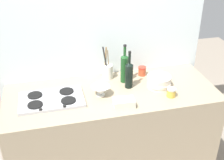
{
  "coord_description": "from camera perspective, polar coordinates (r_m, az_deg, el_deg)",
  "views": [
    {
      "loc": [
        -0.51,
        -2.09,
        2.23
      ],
      "look_at": [
        0.0,
        0.0,
        1.02
      ],
      "focal_mm": 47.63,
      "sensor_mm": 36.0,
      "label": 1
    }
  ],
  "objects": [
    {
      "name": "stovetop_hob",
      "position": [
        2.45,
        -11.52,
        -3.66
      ],
      "size": [
        0.52,
        0.32,
        0.04
      ],
      "color": "#B2B2B7",
      "rests_on": "counter_block"
    },
    {
      "name": "condiment_jar_front",
      "position": [
        2.5,
        11.31,
        -2.35
      ],
      "size": [
        0.08,
        0.08,
        0.07
      ],
      "color": "gold",
      "rests_on": "counter_block"
    },
    {
      "name": "mixing_bowl",
      "position": [
        2.46,
        -2.21,
        -2.0
      ],
      "size": [
        0.16,
        0.16,
        0.09
      ],
      "color": "white",
      "rests_on": "counter_block"
    },
    {
      "name": "counter_block",
      "position": [
        2.79,
        0.0,
        -10.28
      ],
      "size": [
        1.8,
        0.7,
        0.9
      ],
      "primitive_type": "cube",
      "color": "tan",
      "rests_on": "ground"
    },
    {
      "name": "wine_bottle_mid_left",
      "position": [
        2.62,
        2.4,
        2.4
      ],
      "size": [
        0.07,
        0.07,
        0.36
      ],
      "color": "#19471E",
      "rests_on": "counter_block"
    },
    {
      "name": "wine_bottle_leftmost",
      "position": [
        2.54,
        3.29,
        1.1
      ],
      "size": [
        0.07,
        0.07,
        0.34
      ],
      "color": "black",
      "rests_on": "counter_block"
    },
    {
      "name": "backsplash_panel",
      "position": [
        2.7,
        -1.94,
        8.19
      ],
      "size": [
        1.9,
        0.06,
        2.51
      ],
      "primitive_type": "cube",
      "color": "silver",
      "rests_on": "ground"
    },
    {
      "name": "utensil_crock",
      "position": [
        2.71,
        -0.88,
        1.83
      ],
      "size": [
        0.1,
        0.1,
        0.31
      ],
      "color": "silver",
      "rests_on": "counter_block"
    },
    {
      "name": "butter_dish",
      "position": [
        2.33,
        2.3,
        -4.39
      ],
      "size": [
        0.17,
        0.12,
        0.06
      ],
      "primitive_type": "cube",
      "rotation": [
        0.0,
        0.0,
        -0.06
      ],
      "color": "silver",
      "rests_on": "counter_block"
    },
    {
      "name": "plate_stack",
      "position": [
        2.61,
        9.02,
        -0.31
      ],
      "size": [
        0.21,
        0.21,
        0.1
      ],
      "color": "silver",
      "rests_on": "counter_block"
    },
    {
      "name": "condiment_jar_rear",
      "position": [
        2.79,
        5.79,
        1.73
      ],
      "size": [
        0.07,
        0.07,
        0.08
      ],
      "color": "#C64C2D",
      "rests_on": "counter_block"
    }
  ]
}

